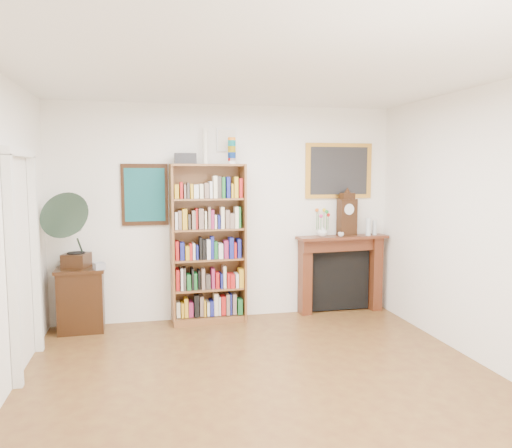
% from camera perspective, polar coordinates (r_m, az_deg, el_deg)
% --- Properties ---
extents(room, '(4.51, 5.01, 2.81)m').
position_cam_1_polar(room, '(4.14, 2.10, -1.60)').
color(room, '#5A321B').
rests_on(room, ground).
extents(door_casing, '(0.08, 1.02, 2.17)m').
position_cam_1_polar(door_casing, '(5.35, -24.99, -1.90)').
color(door_casing, white).
rests_on(door_casing, left_wall).
extents(teal_poster, '(0.58, 0.04, 0.78)m').
position_cam_1_polar(teal_poster, '(6.46, -12.59, 3.28)').
color(teal_poster, black).
rests_on(teal_poster, back_wall).
extents(small_picture, '(0.26, 0.04, 0.30)m').
position_cam_1_polar(small_picture, '(6.55, -3.38, 9.59)').
color(small_picture, white).
rests_on(small_picture, back_wall).
extents(gilt_painting, '(0.95, 0.04, 0.75)m').
position_cam_1_polar(gilt_painting, '(6.95, 9.44, 6.02)').
color(gilt_painting, gold).
rests_on(gilt_painting, back_wall).
extents(bookshelf, '(0.95, 0.37, 2.35)m').
position_cam_1_polar(bookshelf, '(6.38, -5.51, -1.23)').
color(bookshelf, brown).
rests_on(bookshelf, floor).
extents(side_cabinet, '(0.58, 0.43, 0.78)m').
position_cam_1_polar(side_cabinet, '(6.49, -19.36, -8.17)').
color(side_cabinet, black).
rests_on(side_cabinet, floor).
extents(fireplace, '(1.28, 0.39, 1.07)m').
position_cam_1_polar(fireplace, '(7.02, 9.60, -4.89)').
color(fireplace, '#492311').
rests_on(fireplace, floor).
extents(gramophone, '(0.73, 0.83, 0.93)m').
position_cam_1_polar(gramophone, '(6.25, -20.17, -0.24)').
color(gramophone, black).
rests_on(gramophone, side_cabinet).
extents(cd_stack, '(0.16, 0.16, 0.08)m').
position_cam_1_polar(cd_stack, '(6.26, -17.48, -4.60)').
color(cd_stack, silver).
rests_on(cd_stack, side_cabinet).
extents(mantel_clock, '(0.27, 0.18, 0.58)m').
position_cam_1_polar(mantel_clock, '(6.92, 10.36, 1.01)').
color(mantel_clock, black).
rests_on(mantel_clock, fireplace).
extents(flower_vase, '(0.17, 0.17, 0.15)m').
position_cam_1_polar(flower_vase, '(6.77, 7.59, -0.82)').
color(flower_vase, white).
rests_on(flower_vase, fireplace).
extents(teacup, '(0.10, 0.10, 0.06)m').
position_cam_1_polar(teacup, '(6.80, 9.67, -1.18)').
color(teacup, silver).
rests_on(teacup, fireplace).
extents(bottle_left, '(0.07, 0.07, 0.24)m').
position_cam_1_polar(bottle_left, '(7.00, 12.71, -0.30)').
color(bottle_left, silver).
rests_on(bottle_left, fireplace).
extents(bottle_right, '(0.06, 0.06, 0.20)m').
position_cam_1_polar(bottle_right, '(7.09, 13.41, -0.40)').
color(bottle_right, silver).
rests_on(bottle_right, fireplace).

